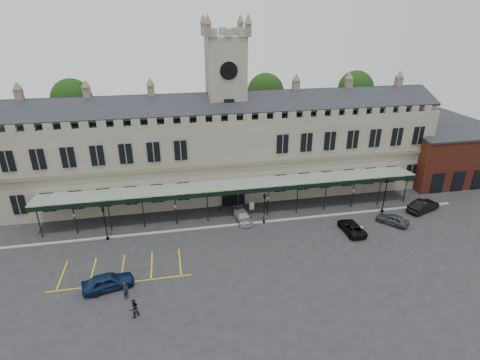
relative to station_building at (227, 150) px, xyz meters
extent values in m
plane|color=black|center=(0.00, -15.91, -6.47)|extent=(140.00, 140.00, 0.00)
cube|color=slate|center=(0.00, 0.09, -0.47)|extent=(60.00, 10.00, 12.00)
cube|color=brown|center=(0.00, -5.09, -0.27)|extent=(60.00, 0.35, 0.50)
cube|color=black|center=(0.00, -2.41, 7.33)|extent=(60.00, 4.77, 2.20)
cube|color=black|center=(0.00, 2.59, 7.33)|extent=(60.00, 4.77, 2.20)
cube|color=black|center=(0.00, -5.01, -4.57)|extent=(3.20, 0.18, 3.80)
cube|color=slate|center=(0.00, 0.09, 4.53)|extent=(5.00, 5.00, 22.00)
cylinder|color=silver|center=(0.00, -2.47, 11.53)|extent=(2.20, 0.12, 2.20)
cylinder|color=black|center=(0.00, -2.54, 11.53)|extent=(2.30, 0.04, 2.30)
cube|color=black|center=(0.00, -2.47, 6.53)|extent=(1.40, 0.12, 2.80)
cube|color=#8C9E93|center=(0.00, -6.91, -2.37)|extent=(50.00, 4.00, 0.40)
cube|color=black|center=(0.00, -8.91, -2.62)|extent=(50.00, 0.18, 0.50)
cube|color=maroon|center=(34.00, -2.91, -2.47)|extent=(12.00, 8.00, 8.00)
cube|color=black|center=(34.00, -2.91, 2.03)|extent=(12.40, 8.36, 1.47)
cube|color=gray|center=(0.00, -10.41, -6.41)|extent=(60.00, 0.40, 0.12)
cylinder|color=#332314|center=(-22.00, 9.09, -0.47)|extent=(0.70, 0.70, 12.00)
sphere|color=black|center=(-22.00, 9.09, 6.53)|extent=(6.00, 6.00, 6.00)
cylinder|color=#332314|center=(8.00, 9.09, -0.47)|extent=(0.70, 0.70, 12.00)
sphere|color=black|center=(8.00, 9.09, 6.53)|extent=(6.00, 6.00, 6.00)
cylinder|color=#332314|center=(24.00, 9.09, -0.47)|extent=(0.70, 0.70, 12.00)
sphere|color=black|center=(24.00, 9.09, 6.53)|extent=(6.00, 6.00, 6.00)
cylinder|color=black|center=(-16.22, -10.75, -6.32)|extent=(0.35, 0.35, 0.29)
cylinder|color=black|center=(-16.22, -10.75, -4.54)|extent=(0.12, 0.12, 3.86)
cube|color=black|center=(-16.22, -10.75, -2.46)|extent=(0.27, 0.27, 0.39)
cone|color=black|center=(-16.22, -10.75, -2.13)|extent=(0.42, 0.42, 0.29)
cylinder|color=black|center=(3.00, -10.51, -6.33)|extent=(0.33, 0.33, 0.27)
cylinder|color=black|center=(3.00, -10.51, -4.64)|extent=(0.11, 0.11, 3.65)
cube|color=black|center=(3.00, -10.51, -2.68)|extent=(0.26, 0.26, 0.36)
cone|color=black|center=(3.00, -10.51, -2.37)|extent=(0.40, 0.40, 0.27)
cylinder|color=black|center=(19.47, -10.83, -6.30)|extent=(0.40, 0.40, 0.33)
cylinder|color=black|center=(19.47, -10.83, -4.23)|extent=(0.13, 0.13, 4.47)
cube|color=black|center=(19.47, -10.83, -1.83)|extent=(0.31, 0.31, 0.45)
cone|color=black|center=(19.47, -10.83, -1.44)|extent=(0.49, 0.49, 0.33)
cube|color=#FF5E08|center=(14.39, -14.73, -6.45)|extent=(0.41, 0.41, 0.04)
cone|color=#FF5E08|center=(14.39, -14.73, -6.09)|extent=(0.48, 0.48, 0.76)
cylinder|color=silver|center=(14.39, -14.73, -5.98)|extent=(0.32, 0.32, 0.11)
cylinder|color=black|center=(2.27, -6.73, -6.24)|extent=(0.06, 0.06, 0.46)
cube|color=silver|center=(2.27, -6.73, -5.91)|extent=(0.65, 0.05, 1.11)
cylinder|color=black|center=(-2.01, -6.13, -6.06)|extent=(0.15, 0.15, 0.82)
cylinder|color=black|center=(4.44, -6.75, -5.97)|extent=(0.18, 0.18, 0.99)
imported|color=#0D1D3C|center=(-15.00, -19.90, -5.65)|extent=(5.13, 2.94, 1.64)
imported|color=#A1A3A9|center=(0.46, -9.46, -5.84)|extent=(2.17, 4.47, 1.25)
imported|color=black|center=(13.00, -14.76, -5.83)|extent=(2.23, 4.62, 1.27)
imported|color=#35373C|center=(19.00, -13.97, -5.79)|extent=(3.76, 4.09, 1.36)
imported|color=black|center=(25.00, -11.65, -5.65)|extent=(5.25, 3.38, 1.63)
imported|color=black|center=(-13.20, -21.62, -5.58)|extent=(0.69, 0.77, 1.77)
imported|color=black|center=(-12.30, -24.24, -5.55)|extent=(1.13, 1.07, 1.84)
camera|label=1|loc=(-8.06, -50.99, 17.93)|focal=28.00mm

